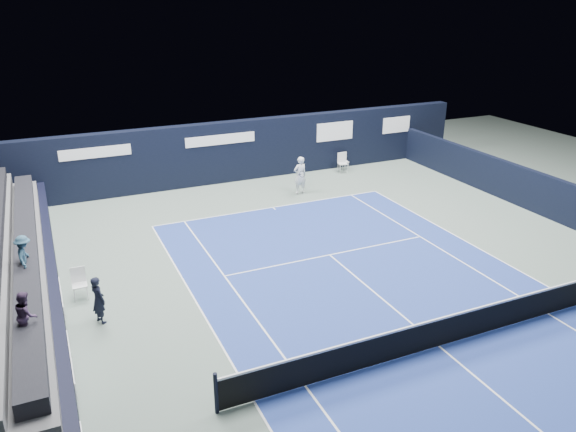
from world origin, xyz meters
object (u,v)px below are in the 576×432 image
folding_chair_back_a (342,159)px  line_judge_chair (79,281)px  tennis_net (441,331)px  tennis_player (300,175)px  folding_chair_back_b (344,160)px

folding_chair_back_a → line_judge_chair: 16.72m
line_judge_chair → tennis_net: 11.17m
tennis_net → tennis_player: (1.98, 13.17, 0.41)m
tennis_net → tennis_player: 13.32m
line_judge_chair → tennis_player: (10.74, 6.24, 0.34)m
tennis_player → folding_chair_back_b: bearing=34.2°
line_judge_chair → tennis_player: bearing=31.8°
folding_chair_back_b → tennis_player: tennis_player is taller
folding_chair_back_b → tennis_net: tennis_net is taller
tennis_player → line_judge_chair: bearing=-149.8°
folding_chair_back_a → tennis_net: bearing=-100.5°
folding_chair_back_b → line_judge_chair: (-14.70, -8.93, 0.05)m
folding_chair_back_a → folding_chair_back_b: folding_chair_back_a is taller
folding_chair_back_b → line_judge_chair: line_judge_chair is taller
folding_chair_back_a → folding_chair_back_b: (0.34, 0.38, -0.17)m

